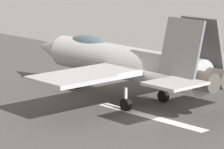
{
  "coord_description": "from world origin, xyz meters",
  "views": [
    {
      "loc": [
        -24.14,
        25.6,
        9.7
      ],
      "look_at": [
        2.36,
        0.68,
        2.2
      ],
      "focal_mm": 102.32,
      "sensor_mm": 36.0,
      "label": 1
    }
  ],
  "objects": [
    {
      "name": "fighter_jet",
      "position": [
        3.73,
        -1.58,
        2.51
      ],
      "size": [
        16.88,
        14.22,
        5.71
      ],
      "color": "#A1A2AA",
      "rests_on": "ground"
    },
    {
      "name": "runway_strip",
      "position": [
        -0.02,
        0.0,
        0.01
      ],
      "size": [
        240.0,
        26.0,
        0.02
      ],
      "color": "#414142",
      "rests_on": "ground"
    },
    {
      "name": "ground_plane",
      "position": [
        0.0,
        0.0,
        0.0
      ],
      "size": [
        400.0,
        400.0,
        0.0
      ],
      "primitive_type": "plane",
      "color": "slate"
    }
  ]
}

